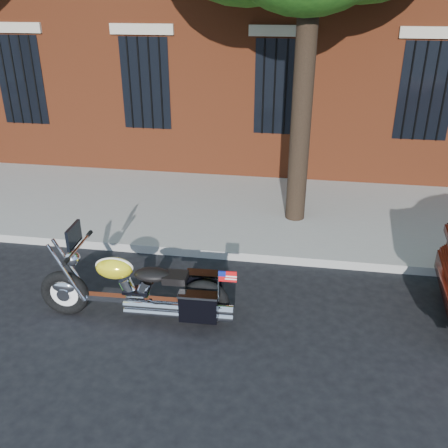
# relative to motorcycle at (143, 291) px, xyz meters

# --- Properties ---
(ground) EXTENTS (120.00, 120.00, 0.00)m
(ground) POSITION_rel_motorcycle_xyz_m (1.42, 0.54, -0.47)
(ground) COLOR black
(ground) RESTS_ON ground
(curb) EXTENTS (40.00, 0.16, 0.15)m
(curb) POSITION_rel_motorcycle_xyz_m (1.42, 1.92, -0.39)
(curb) COLOR gray
(curb) RESTS_ON ground
(sidewalk) EXTENTS (40.00, 3.60, 0.15)m
(sidewalk) POSITION_rel_motorcycle_xyz_m (1.42, 3.80, -0.39)
(sidewalk) COLOR gray
(sidewalk) RESTS_ON ground
(motorcycle) EXTENTS (2.75, 0.81, 1.38)m
(motorcycle) POSITION_rel_motorcycle_xyz_m (0.00, 0.00, 0.00)
(motorcycle) COLOR black
(motorcycle) RESTS_ON ground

